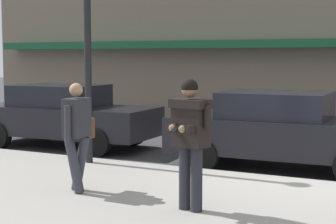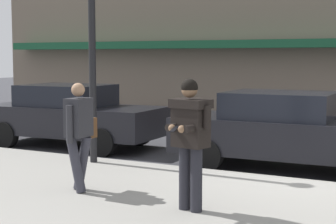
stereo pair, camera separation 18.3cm
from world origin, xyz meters
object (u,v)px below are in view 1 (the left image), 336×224
at_px(parked_sedan_near, 65,115).
at_px(parked_sedan_mid, 282,130).
at_px(man_texting_on_phone, 190,130).
at_px(pedestrian_with_bag, 78,130).
at_px(street_lamp_post, 87,10).

height_order(parked_sedan_near, parked_sedan_mid, same).
bearing_deg(parked_sedan_mid, man_texting_on_phone, -92.55).
bearing_deg(pedestrian_with_bag, parked_sedan_mid, 60.03).
height_order(man_texting_on_phone, pedestrian_with_bag, man_texting_on_phone).
bearing_deg(parked_sedan_mid, pedestrian_with_bag, -119.97).
bearing_deg(street_lamp_post, pedestrian_with_bag, -59.24).
bearing_deg(street_lamp_post, man_texting_on_phone, -35.05).
distance_m(man_texting_on_phone, street_lamp_post, 4.39).
distance_m(parked_sedan_near, parked_sedan_mid, 5.54).
xyz_separation_m(parked_sedan_near, man_texting_on_phone, (5.36, -4.30, 0.46)).
xyz_separation_m(parked_sedan_mid, pedestrian_with_bag, (-2.19, -3.80, 0.32)).
bearing_deg(parked_sedan_mid, street_lamp_post, -153.08).
relative_size(parked_sedan_near, street_lamp_post, 0.94).
distance_m(parked_sedan_mid, pedestrian_with_bag, 4.40).
xyz_separation_m(parked_sedan_mid, man_texting_on_phone, (-0.18, -4.01, 0.46)).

